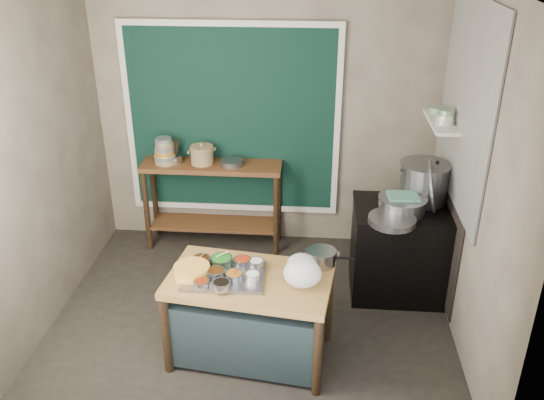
# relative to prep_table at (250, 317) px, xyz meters

# --- Properties ---
(floor) EXTENTS (3.50, 3.00, 0.02)m
(floor) POSITION_rel_prep_table_xyz_m (-0.05, 0.48, -0.39)
(floor) COLOR #29241F
(floor) RESTS_ON ground
(back_wall) EXTENTS (3.50, 0.02, 2.80)m
(back_wall) POSITION_rel_prep_table_xyz_m (-0.05, 1.99, 1.02)
(back_wall) COLOR gray
(back_wall) RESTS_ON floor
(left_wall) EXTENTS (0.02, 3.00, 2.80)m
(left_wall) POSITION_rel_prep_table_xyz_m (-1.81, 0.48, 1.02)
(left_wall) COLOR gray
(left_wall) RESTS_ON floor
(right_wall) EXTENTS (0.02, 3.00, 2.80)m
(right_wall) POSITION_rel_prep_table_xyz_m (1.71, 0.48, 1.02)
(right_wall) COLOR gray
(right_wall) RESTS_ON floor
(curtain_panel) EXTENTS (2.10, 0.02, 1.90)m
(curtain_panel) POSITION_rel_prep_table_xyz_m (-0.40, 1.95, 0.98)
(curtain_panel) COLOR black
(curtain_panel) RESTS_ON back_wall
(curtain_frame) EXTENTS (2.22, 0.03, 2.02)m
(curtain_frame) POSITION_rel_prep_table_xyz_m (-0.40, 1.94, 0.98)
(curtain_frame) COLOR beige
(curtain_frame) RESTS_ON back_wall
(tile_panel) EXTENTS (0.02, 1.70, 1.70)m
(tile_panel) POSITION_rel_prep_table_xyz_m (1.69, 1.03, 1.48)
(tile_panel) COLOR #B2B2AA
(tile_panel) RESTS_ON right_wall
(soot_patch) EXTENTS (0.01, 1.30, 1.30)m
(soot_patch) POSITION_rel_prep_table_xyz_m (1.69, 1.13, 0.32)
(soot_patch) COLOR black
(soot_patch) RESTS_ON right_wall
(wall_shelf) EXTENTS (0.22, 0.70, 0.03)m
(wall_shelf) POSITION_rel_prep_table_xyz_m (1.58, 1.33, 1.23)
(wall_shelf) COLOR beige
(wall_shelf) RESTS_ON right_wall
(prep_table) EXTENTS (1.33, 0.88, 0.75)m
(prep_table) POSITION_rel_prep_table_xyz_m (0.00, 0.00, 0.00)
(prep_table) COLOR olive
(prep_table) RESTS_ON floor
(back_counter) EXTENTS (1.45, 0.40, 0.95)m
(back_counter) POSITION_rel_prep_table_xyz_m (-0.60, 1.76, 0.10)
(back_counter) COLOR #5A3319
(back_counter) RESTS_ON floor
(stove_block) EXTENTS (0.90, 0.68, 0.85)m
(stove_block) POSITION_rel_prep_table_xyz_m (1.30, 1.03, 0.05)
(stove_block) COLOR black
(stove_block) RESTS_ON floor
(stove_top) EXTENTS (0.92, 0.69, 0.03)m
(stove_top) POSITION_rel_prep_table_xyz_m (1.30, 1.03, 0.49)
(stove_top) COLOR black
(stove_top) RESTS_ON stove_block
(condiment_tray) EXTENTS (0.62, 0.45, 0.03)m
(condiment_tray) POSITION_rel_prep_table_xyz_m (-0.19, -0.02, 0.39)
(condiment_tray) COLOR gray
(condiment_tray) RESTS_ON prep_table
(condiment_bowls) EXTENTS (0.60, 0.47, 0.07)m
(condiment_bowls) POSITION_rel_prep_table_xyz_m (-0.22, -0.00, 0.43)
(condiment_bowls) COLOR silver
(condiment_bowls) RESTS_ON condiment_tray
(yellow_basin) EXTENTS (0.34, 0.34, 0.11)m
(yellow_basin) POSITION_rel_prep_table_xyz_m (-0.44, -0.04, 0.43)
(yellow_basin) COLOR #E4BF46
(yellow_basin) RESTS_ON prep_table
(saucepan) EXTENTS (0.26, 0.26, 0.13)m
(saucepan) POSITION_rel_prep_table_xyz_m (0.55, 0.23, 0.44)
(saucepan) COLOR gray
(saucepan) RESTS_ON prep_table
(plastic_bag_a) EXTENTS (0.36, 0.34, 0.22)m
(plastic_bag_a) POSITION_rel_prep_table_xyz_m (0.40, -0.08, 0.48)
(plastic_bag_a) COLOR white
(plastic_bag_a) RESTS_ON prep_table
(plastic_bag_b) EXTENTS (0.27, 0.24, 0.17)m
(plastic_bag_b) POSITION_rel_prep_table_xyz_m (0.40, 0.08, 0.46)
(plastic_bag_b) COLOR white
(plastic_bag_b) RESTS_ON prep_table
(bowl_stack) EXTENTS (0.24, 0.24, 0.27)m
(bowl_stack) POSITION_rel_prep_table_xyz_m (-1.08, 1.74, 0.69)
(bowl_stack) COLOR tan
(bowl_stack) RESTS_ON back_counter
(utensil_cup) EXTENTS (0.16, 0.16, 0.08)m
(utensil_cup) POSITION_rel_prep_table_xyz_m (-0.97, 1.78, 0.62)
(utensil_cup) COLOR gray
(utensil_cup) RESTS_ON back_counter
(ceramic_crock) EXTENTS (0.33, 0.33, 0.17)m
(ceramic_crock) POSITION_rel_prep_table_xyz_m (-0.69, 1.76, 0.66)
(ceramic_crock) COLOR olive
(ceramic_crock) RESTS_ON back_counter
(wide_bowl) EXTENTS (0.30, 0.30, 0.06)m
(wide_bowl) POSITION_rel_prep_table_xyz_m (-0.38, 1.74, 0.60)
(wide_bowl) COLOR gray
(wide_bowl) RESTS_ON back_counter
(stock_pot) EXTENTS (0.58, 0.58, 0.36)m
(stock_pot) POSITION_rel_prep_table_xyz_m (1.46, 1.21, 0.69)
(stock_pot) COLOR gray
(stock_pot) RESTS_ON stove_top
(pot_lid) EXTENTS (0.19, 0.49, 0.47)m
(pot_lid) POSITION_rel_prep_table_xyz_m (1.50, 1.02, 0.74)
(pot_lid) COLOR gray
(pot_lid) RESTS_ON stove_top
(steamer) EXTENTS (0.57, 0.57, 0.14)m
(steamer) POSITION_rel_prep_table_xyz_m (1.25, 0.96, 0.58)
(steamer) COLOR gray
(steamer) RESTS_ON stove_top
(green_cloth) EXTENTS (0.28, 0.22, 0.02)m
(green_cloth) POSITION_rel_prep_table_xyz_m (1.25, 0.96, 0.66)
(green_cloth) COLOR #549878
(green_cloth) RESTS_ON steamer
(shallow_pan) EXTENTS (0.52, 0.52, 0.05)m
(shallow_pan) POSITION_rel_prep_table_xyz_m (1.14, 0.74, 0.53)
(shallow_pan) COLOR gray
(shallow_pan) RESTS_ON stove_top
(shelf_bowl_stack) EXTENTS (0.16, 0.16, 0.13)m
(shelf_bowl_stack) POSITION_rel_prep_table_xyz_m (1.58, 1.23, 1.30)
(shelf_bowl_stack) COLOR silver
(shelf_bowl_stack) RESTS_ON wall_shelf
(shelf_bowl_green) EXTENTS (0.17, 0.17, 0.06)m
(shelf_bowl_green) POSITION_rel_prep_table_xyz_m (1.58, 1.54, 1.27)
(shelf_bowl_green) COLOR gray
(shelf_bowl_green) RESTS_ON wall_shelf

